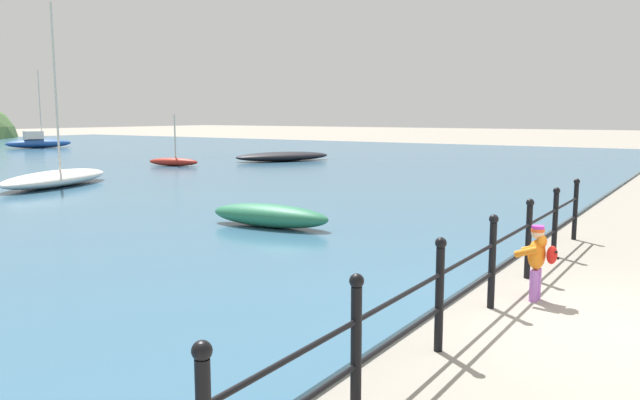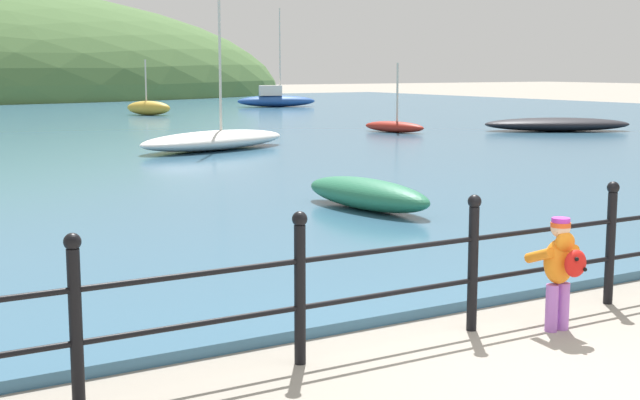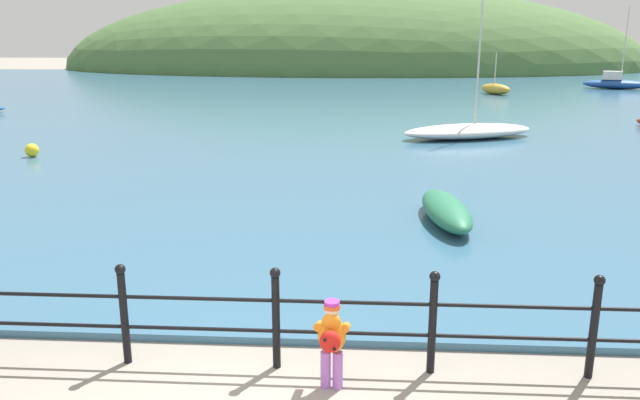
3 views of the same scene
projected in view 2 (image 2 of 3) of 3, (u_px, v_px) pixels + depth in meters
ground_plane at (602, 382)px, 6.56m from camera, size 200.00×200.00×0.00m
iron_railing at (473, 259)px, 7.75m from camera, size 10.55×0.12×1.21m
child_in_coat at (561, 263)px, 7.73m from camera, size 0.39×0.54×1.00m
boat_green_fishing at (557, 124)px, 30.84m from camera, size 5.22×3.96×0.46m
boat_twin_mast at (149, 108)px, 40.99m from camera, size 1.97×2.42×2.54m
boat_red_dinghy at (215, 140)px, 23.88m from camera, size 5.21×3.25×5.93m
boat_white_sailboat at (276, 100)px, 49.63m from camera, size 4.57×2.86×5.41m
boat_nearest_quay at (367, 194)px, 13.85m from camera, size 1.03×2.83×0.48m
boat_far_right at (394, 126)px, 30.22m from camera, size 1.28×2.53×2.34m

